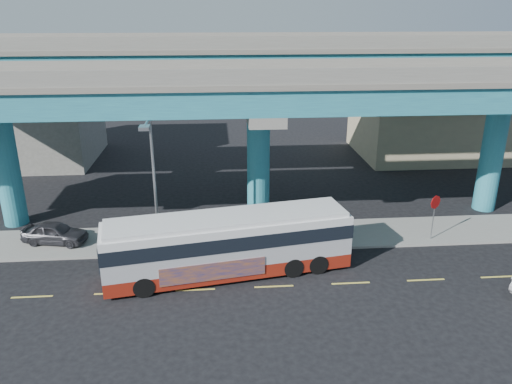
{
  "coord_description": "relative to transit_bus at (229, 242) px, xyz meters",
  "views": [
    {
      "loc": [
        -2.71,
        -22.33,
        13.39
      ],
      "look_at": [
        -0.57,
        4.0,
        3.58
      ],
      "focal_mm": 35.0,
      "sensor_mm": 36.0,
      "label": 1
    }
  ],
  "objects": [
    {
      "name": "viaduct",
      "position": [
        2.23,
        7.82,
        7.32
      ],
      "size": [
        52.0,
        12.4,
        11.7
      ],
      "color": "#20617C",
      "rests_on": "ground"
    },
    {
      "name": "transit_bus",
      "position": [
        0.0,
        0.0,
        0.0
      ],
      "size": [
        13.2,
        4.98,
        3.32
      ],
      "rotation": [
        0.0,
        0.0,
        0.17
      ],
      "color": "maroon",
      "rests_on": "ground"
    },
    {
      "name": "stop_sign",
      "position": [
        12.36,
        2.89,
        0.39
      ],
      "size": [
        0.76,
        0.43,
        2.83
      ],
      "rotation": [
        0.0,
        0.0,
        0.11
      ],
      "color": "gray",
      "rests_on": "sidewalk"
    },
    {
      "name": "sidewalk",
      "position": [
        2.23,
        4.21,
        -1.74
      ],
      "size": [
        70.0,
        4.0,
        0.15
      ],
      "primitive_type": "cube",
      "color": "gray",
      "rests_on": "ground"
    },
    {
      "name": "ground",
      "position": [
        2.23,
        -1.29,
        -1.82
      ],
      "size": [
        120.0,
        120.0,
        0.0
      ],
      "primitive_type": "plane",
      "color": "black",
      "rests_on": "ground"
    },
    {
      "name": "building_beige",
      "position": [
        20.23,
        21.7,
        1.69
      ],
      "size": [
        14.0,
        10.23,
        7.0
      ],
      "color": "tan",
      "rests_on": "ground"
    },
    {
      "name": "parked_car",
      "position": [
        -10.24,
        4.22,
        -1.02
      ],
      "size": [
        3.03,
        4.42,
        1.3
      ],
      "primitive_type": "imported",
      "rotation": [
        0.0,
        0.0,
        1.37
      ],
      "color": "#323238",
      "rests_on": "sidewalk"
    },
    {
      "name": "street_lamp",
      "position": [
        -3.96,
        2.15,
        3.51
      ],
      "size": [
        0.5,
        2.59,
        8.01
      ],
      "color": "gray",
      "rests_on": "sidewalk"
    },
    {
      "name": "building_concrete",
      "position": [
        -17.77,
        22.71,
        2.68
      ],
      "size": [
        12.0,
        10.0,
        9.0
      ],
      "primitive_type": "cube",
      "color": "gray",
      "rests_on": "ground"
    },
    {
      "name": "lane_markings",
      "position": [
        2.23,
        -1.59,
        -1.81
      ],
      "size": [
        58.0,
        0.12,
        0.01
      ],
      "color": "#D8C64C",
      "rests_on": "ground"
    }
  ]
}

